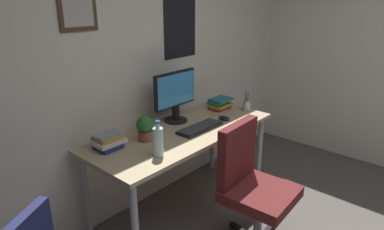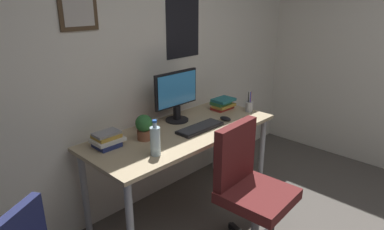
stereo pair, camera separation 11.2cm
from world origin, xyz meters
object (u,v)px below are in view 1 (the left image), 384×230
Objects in this scene: coffee_mug_near at (145,125)px; monitor at (175,94)px; water_bottle at (158,141)px; book_stack_left at (108,141)px; pen_cup at (246,105)px; book_stack_right at (220,104)px; office_chair at (250,182)px; potted_plant at (145,127)px; computer_mouse at (224,118)px; keyboard at (200,128)px.

monitor is at bearing -3.83° from coffee_mug_near.
water_bottle reaches higher than book_stack_left.
monitor reaches higher than book_stack_left.
book_stack_left is (-1.35, 0.29, -0.00)m from pen_cup.
book_stack_left is at bearing 176.66° from book_stack_right.
office_chair reaches higher than book_stack_left.
potted_plant reaches higher than book_stack_right.
coffee_mug_near is 0.62× the size of pen_cup.
book_stack_right is (0.52, -0.09, -0.18)m from monitor.
monitor is 0.48m from potted_plant.
office_chair is 0.72m from computer_mouse.
pen_cup reaches higher than potted_plant.
pen_cup is 1.38m from book_stack_left.
keyboard is at bearing 79.71° from office_chair.
monitor is 2.30× the size of pen_cup.
coffee_mug_near reaches higher than computer_mouse.
office_chair is at bearing -64.77° from potted_plant.
book_stack_right is (0.84, -0.11, 0.00)m from coffee_mug_near.
keyboard is (0.10, 0.56, 0.24)m from office_chair.
water_bottle is 1.16× the size of book_stack_right.
computer_mouse is at bearing 179.25° from pen_cup.
office_chair is 7.66× the size of coffee_mug_near.
computer_mouse is 0.70m from coffee_mug_near.
keyboard is 0.30m from computer_mouse.
water_bottle reaches higher than computer_mouse.
coffee_mug_near is at bearing 152.32° from computer_mouse.
computer_mouse is at bearing -15.76° from book_stack_left.
office_chair is 4.75× the size of pen_cup.
pen_cup is (0.65, -0.03, 0.04)m from keyboard.
monitor is 0.74m from pen_cup.
office_chair is 4.87× the size of potted_plant.
keyboard is at bearing -159.92° from book_stack_right.
potted_plant is 0.29m from book_stack_left.
water_bottle is 1.12m from book_stack_right.
keyboard is 1.70× the size of water_bottle.
keyboard is at bearing -20.34° from book_stack_left.
book_stack_left is (-0.39, -0.04, -0.00)m from coffee_mug_near.
potted_plant reaches higher than computer_mouse.
book_stack_left is at bearing 159.55° from potted_plant.
pen_cup is at bearing -9.91° from potted_plant.
computer_mouse is at bearing 5.17° from water_bottle.
potted_plant is 0.98× the size of pen_cup.
office_chair is 4.37× the size of book_stack_right.
office_chair is at bearing -53.70° from book_stack_left.
potted_plant is 1.11m from pen_cup.
pen_cup is 0.25m from book_stack_right.
potted_plant is at bearing -20.45° from book_stack_left.
computer_mouse is 0.31m from book_stack_right.
office_chair is at bearing -100.29° from keyboard.
monitor is 2.12× the size of book_stack_right.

